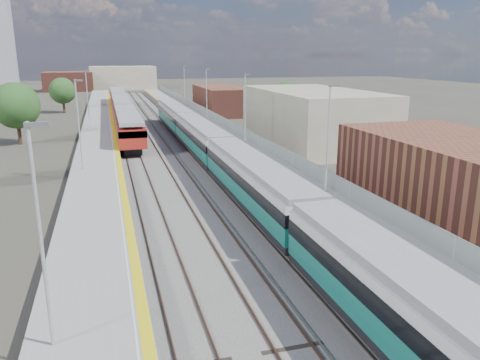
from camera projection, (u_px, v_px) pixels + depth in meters
name	position (u px, v px, depth m)	size (l,w,h in m)	color
ground	(175.00, 142.00, 57.63)	(320.00, 320.00, 0.00)	#47443A
ballast_bed	(155.00, 140.00, 59.35)	(10.50, 155.00, 0.06)	#565451
tracks	(158.00, 137.00, 61.04)	(8.96, 160.00, 0.17)	#4C3323
platform_right	(212.00, 133.00, 61.21)	(4.70, 155.00, 8.52)	slate
platform_left	(99.00, 138.00, 57.41)	(4.30, 155.00, 8.52)	slate
buildings	(64.00, 54.00, 132.35)	(72.00, 185.50, 40.00)	brown
green_train	(222.00, 154.00, 40.47)	(2.70, 75.15, 2.97)	black
red_train	(122.00, 108.00, 74.73)	(2.90, 58.84, 3.66)	black
tree_b	(16.00, 106.00, 55.10)	(5.44, 5.44, 7.37)	#382619
tree_c	(62.00, 91.00, 86.05)	(4.77, 4.77, 6.46)	#382619
tree_d	(285.00, 97.00, 73.47)	(4.69, 4.69, 6.36)	#382619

